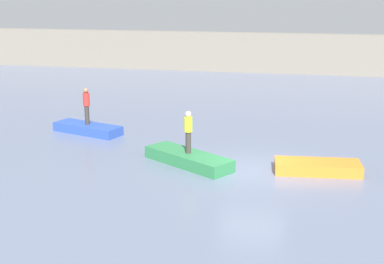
{
  "coord_description": "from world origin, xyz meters",
  "views": [
    {
      "loc": [
        1.96,
        -19.97,
        6.84
      ],
      "look_at": [
        -2.84,
        2.02,
        0.87
      ],
      "focal_mm": 50.92,
      "sensor_mm": 36.0,
      "label": 1
    }
  ],
  "objects_px": {
    "rowboat_green": "(188,159)",
    "person_red_shirt": "(86,104)",
    "rowboat_blue": "(88,129)",
    "rowboat_orange": "(317,167)",
    "person_hiviz_shirt": "(188,130)"
  },
  "relations": [
    {
      "from": "rowboat_green",
      "to": "person_red_shirt",
      "type": "bearing_deg",
      "value": -179.82
    },
    {
      "from": "rowboat_blue",
      "to": "person_red_shirt",
      "type": "distance_m",
      "value": 1.23
    },
    {
      "from": "rowboat_green",
      "to": "rowboat_orange",
      "type": "height_order",
      "value": "rowboat_green"
    },
    {
      "from": "rowboat_blue",
      "to": "rowboat_orange",
      "type": "height_order",
      "value": "same"
    },
    {
      "from": "rowboat_blue",
      "to": "rowboat_green",
      "type": "distance_m",
      "value": 6.95
    },
    {
      "from": "rowboat_blue",
      "to": "rowboat_green",
      "type": "xyz_separation_m",
      "value": [
        5.86,
        -3.73,
        0.02
      ]
    },
    {
      "from": "rowboat_green",
      "to": "person_hiviz_shirt",
      "type": "height_order",
      "value": "person_hiviz_shirt"
    },
    {
      "from": "person_red_shirt",
      "to": "rowboat_orange",
      "type": "bearing_deg",
      "value": -18.42
    },
    {
      "from": "rowboat_blue",
      "to": "rowboat_orange",
      "type": "bearing_deg",
      "value": -0.54
    },
    {
      "from": "rowboat_blue",
      "to": "person_red_shirt",
      "type": "bearing_deg",
      "value": 3.84
    },
    {
      "from": "rowboat_orange",
      "to": "person_hiviz_shirt",
      "type": "height_order",
      "value": "person_hiviz_shirt"
    },
    {
      "from": "rowboat_blue",
      "to": "person_red_shirt",
      "type": "height_order",
      "value": "person_red_shirt"
    },
    {
      "from": "rowboat_green",
      "to": "rowboat_orange",
      "type": "distance_m",
      "value": 5.04
    },
    {
      "from": "rowboat_blue",
      "to": "rowboat_orange",
      "type": "distance_m",
      "value": 11.49
    },
    {
      "from": "rowboat_orange",
      "to": "person_hiviz_shirt",
      "type": "relative_size",
      "value": 1.89
    }
  ]
}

